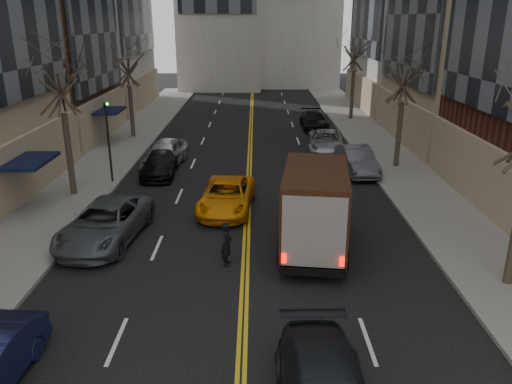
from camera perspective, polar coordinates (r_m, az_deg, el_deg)
sidewalk_left at (r=33.24m, az=-16.47°, el=3.74°), size 4.00×66.00×0.15m
sidewalk_right at (r=33.04m, az=15.11°, el=3.77°), size 4.00×66.00×0.15m
tree_lf_mid at (r=25.54m, az=-21.75°, el=13.64°), size 3.20×3.20×8.91m
tree_lf_far at (r=37.96m, az=-14.54°, el=14.90°), size 3.20×3.20×8.12m
tree_rt_mid at (r=30.06m, az=16.73°, el=13.99°), size 3.20×3.20×8.32m
tree_rt_far at (r=44.60m, az=11.31°, el=16.61°), size 3.20×3.20×9.11m
traffic_signal at (r=27.49m, az=-16.58°, el=6.50°), size 0.29×0.26×4.70m
ups_truck at (r=19.14m, az=6.73°, el=-1.78°), size 3.07×6.34×3.34m
taxi at (r=23.24m, az=-3.34°, el=-0.43°), size 2.74×5.20×1.39m
pedestrian at (r=18.07m, az=-3.36°, el=-5.93°), size 0.47×0.65×1.66m
parked_lf_c at (r=20.86m, az=-16.85°, el=-3.40°), size 3.22×5.81×1.54m
parked_lf_d at (r=29.00m, az=-10.95°, el=3.16°), size 1.99×4.53×1.30m
parked_lf_e at (r=30.76m, az=-10.34°, el=4.43°), size 2.54×4.97×1.62m
parked_rt_a at (r=29.44m, az=11.44°, el=3.59°), size 2.01×4.73×1.52m
parked_rt_b at (r=33.94m, az=7.99°, el=5.74°), size 2.85×5.23×1.39m
parked_rt_c at (r=41.01m, az=6.63°, el=8.12°), size 2.07×4.80×1.38m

